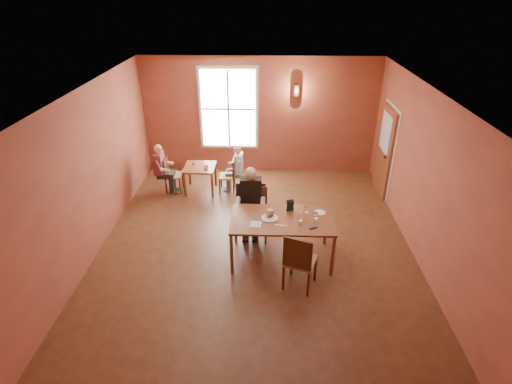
{
  "coord_description": "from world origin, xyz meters",
  "views": [
    {
      "loc": [
        0.2,
        -6.47,
        4.61
      ],
      "look_at": [
        0.0,
        0.2,
        1.05
      ],
      "focal_mm": 28.0,
      "sensor_mm": 36.0,
      "label": 1
    }
  ],
  "objects_px": {
    "chair_empty": "(301,259)",
    "second_table": "(201,179)",
    "diner_main": "(255,209)",
    "main_table": "(281,239)",
    "diner_maroon": "(172,168)",
    "chair_diner_main": "(255,215)",
    "chair_diner_maroon": "(174,175)",
    "chair_diner_white": "(227,175)",
    "diner_white": "(228,170)"
  },
  "relations": [
    {
      "from": "chair_empty",
      "to": "second_table",
      "type": "height_order",
      "value": "chair_empty"
    },
    {
      "from": "diner_main",
      "to": "chair_empty",
      "type": "height_order",
      "value": "diner_main"
    },
    {
      "from": "main_table",
      "to": "second_table",
      "type": "height_order",
      "value": "main_table"
    },
    {
      "from": "diner_maroon",
      "to": "chair_diner_main",
      "type": "bearing_deg",
      "value": 46.21
    },
    {
      "from": "chair_diner_maroon",
      "to": "diner_maroon",
      "type": "xyz_separation_m",
      "value": [
        -0.03,
        0.0,
        0.17
      ]
    },
    {
      "from": "chair_empty",
      "to": "chair_diner_white",
      "type": "bearing_deg",
      "value": 135.4
    },
    {
      "from": "main_table",
      "to": "chair_diner_maroon",
      "type": "bearing_deg",
      "value": 133.96
    },
    {
      "from": "diner_main",
      "to": "second_table",
      "type": "relative_size",
      "value": 1.88
    },
    {
      "from": "chair_empty",
      "to": "chair_diner_white",
      "type": "xyz_separation_m",
      "value": [
        -1.54,
        3.39,
        -0.12
      ]
    },
    {
      "from": "chair_diner_main",
      "to": "chair_empty",
      "type": "distance_m",
      "value": 1.6
    },
    {
      "from": "main_table",
      "to": "chair_diner_main",
      "type": "xyz_separation_m",
      "value": [
        -0.5,
        0.65,
        0.1
      ]
    },
    {
      "from": "diner_white",
      "to": "diner_maroon",
      "type": "xyz_separation_m",
      "value": [
        -1.36,
        0.0,
        0.04
      ]
    },
    {
      "from": "chair_empty",
      "to": "diner_maroon",
      "type": "height_order",
      "value": "diner_maroon"
    },
    {
      "from": "chair_diner_main",
      "to": "diner_main",
      "type": "bearing_deg",
      "value": 90.0
    },
    {
      "from": "main_table",
      "to": "diner_main",
      "type": "xyz_separation_m",
      "value": [
        -0.5,
        0.62,
        0.26
      ]
    },
    {
      "from": "chair_empty",
      "to": "diner_white",
      "type": "height_order",
      "value": "diner_white"
    },
    {
      "from": "chair_diner_white",
      "to": "chair_diner_maroon",
      "type": "height_order",
      "value": "chair_diner_maroon"
    },
    {
      "from": "chair_diner_main",
      "to": "second_table",
      "type": "distance_m",
      "value": 2.44
    },
    {
      "from": "chair_diner_main",
      "to": "chair_empty",
      "type": "relative_size",
      "value": 0.98
    },
    {
      "from": "diner_maroon",
      "to": "diner_main",
      "type": "bearing_deg",
      "value": 45.78
    },
    {
      "from": "chair_diner_maroon",
      "to": "diner_maroon",
      "type": "distance_m",
      "value": 0.17
    },
    {
      "from": "chair_diner_main",
      "to": "diner_maroon",
      "type": "relative_size",
      "value": 0.88
    },
    {
      "from": "main_table",
      "to": "chair_empty",
      "type": "xyz_separation_m",
      "value": [
        0.3,
        -0.74,
        0.11
      ]
    },
    {
      "from": "main_table",
      "to": "chair_diner_white",
      "type": "height_order",
      "value": "main_table"
    },
    {
      "from": "diner_main",
      "to": "chair_diner_maroon",
      "type": "distance_m",
      "value": 2.89
    },
    {
      "from": "second_table",
      "to": "chair_diner_white",
      "type": "height_order",
      "value": "chair_diner_white"
    },
    {
      "from": "chair_diner_main",
      "to": "diner_maroon",
      "type": "bearing_deg",
      "value": -43.79
    },
    {
      "from": "chair_empty",
      "to": "diner_main",
      "type": "bearing_deg",
      "value": 141.14
    },
    {
      "from": "chair_diner_main",
      "to": "diner_maroon",
      "type": "distance_m",
      "value": 2.88
    },
    {
      "from": "diner_white",
      "to": "chair_diner_maroon",
      "type": "distance_m",
      "value": 1.34
    },
    {
      "from": "second_table",
      "to": "chair_diner_white",
      "type": "distance_m",
      "value": 0.66
    },
    {
      "from": "chair_diner_maroon",
      "to": "diner_maroon",
      "type": "height_order",
      "value": "diner_maroon"
    },
    {
      "from": "chair_empty",
      "to": "diner_maroon",
      "type": "bearing_deg",
      "value": 151.21
    },
    {
      "from": "diner_main",
      "to": "chair_diner_maroon",
      "type": "height_order",
      "value": "diner_main"
    },
    {
      "from": "chair_empty",
      "to": "diner_white",
      "type": "relative_size",
      "value": 0.97
    },
    {
      "from": "diner_white",
      "to": "main_table",
      "type": "bearing_deg",
      "value": -155.24
    },
    {
      "from": "main_table",
      "to": "chair_diner_white",
      "type": "bearing_deg",
      "value": 115.29
    },
    {
      "from": "chair_diner_white",
      "to": "chair_diner_maroon",
      "type": "xyz_separation_m",
      "value": [
        -1.3,
        0.0,
        0.01
      ]
    },
    {
      "from": "chair_diner_white",
      "to": "diner_white",
      "type": "xyz_separation_m",
      "value": [
        0.03,
        0.0,
        0.14
      ]
    },
    {
      "from": "chair_diner_main",
      "to": "second_table",
      "type": "height_order",
      "value": "chair_diner_main"
    },
    {
      "from": "diner_main",
      "to": "chair_diner_white",
      "type": "xyz_separation_m",
      "value": [
        -0.75,
        2.02,
        -0.27
      ]
    },
    {
      "from": "main_table",
      "to": "diner_maroon",
      "type": "distance_m",
      "value": 3.7
    },
    {
      "from": "second_table",
      "to": "diner_main",
      "type": "bearing_deg",
      "value": -55.34
    },
    {
      "from": "chair_diner_main",
      "to": "chair_diner_white",
      "type": "bearing_deg",
      "value": -69.41
    },
    {
      "from": "diner_white",
      "to": "chair_diner_main",
      "type": "bearing_deg",
      "value": -160.17
    },
    {
      "from": "second_table",
      "to": "diner_maroon",
      "type": "bearing_deg",
      "value": 180.0
    },
    {
      "from": "chair_empty",
      "to": "chair_diner_maroon",
      "type": "xyz_separation_m",
      "value": [
        -2.84,
        3.39,
        -0.11
      ]
    },
    {
      "from": "diner_white",
      "to": "chair_diner_maroon",
      "type": "bearing_deg",
      "value": 90.0
    },
    {
      "from": "chair_diner_white",
      "to": "chair_diner_maroon",
      "type": "bearing_deg",
      "value": 90.0
    },
    {
      "from": "second_table",
      "to": "chair_diner_white",
      "type": "bearing_deg",
      "value": 0.0
    }
  ]
}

